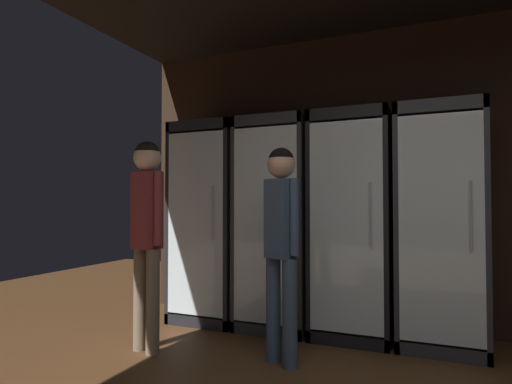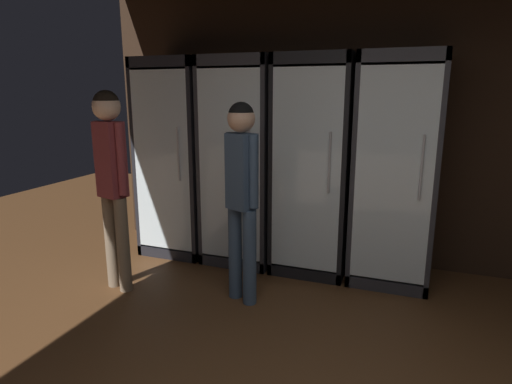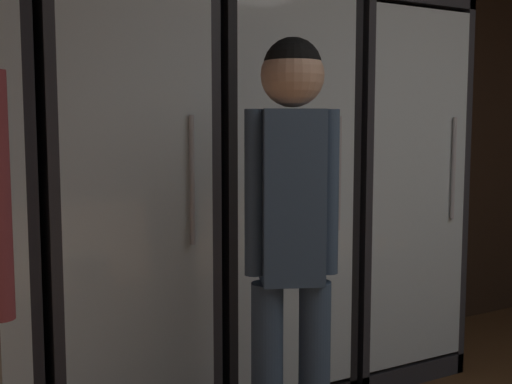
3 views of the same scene
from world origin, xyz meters
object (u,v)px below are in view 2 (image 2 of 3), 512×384
cooler_right (396,173)px  shopper_near (242,184)px  cooler_far_left (181,159)px  cooler_left (245,163)px  cooler_center (316,168)px  shopper_far (111,169)px

cooler_right → shopper_near: 1.39m
cooler_far_left → cooler_right: same height
cooler_left → shopper_near: bearing=-69.4°
cooler_left → cooler_far_left: bearing=-180.0°
cooler_center → cooler_right: size_ratio=1.00×
cooler_left → shopper_far: bearing=-124.5°
cooler_left → cooler_right: size_ratio=1.00×
cooler_far_left → shopper_far: cooler_far_left is taller
cooler_left → cooler_center: 0.70m
shopper_near → shopper_far: shopper_far is taller
cooler_far_left → cooler_left: same height
cooler_far_left → shopper_near: bearing=-40.6°
cooler_right → shopper_near: bearing=-140.2°
cooler_left → shopper_near: (0.33, -0.89, 0.00)m
cooler_far_left → shopper_far: 1.06m
cooler_far_left → cooler_left: 0.70m
cooler_far_left → cooler_left: bearing=0.0°
cooler_center → shopper_far: (-1.43, -1.05, 0.08)m
cooler_far_left → cooler_right: (2.10, 0.00, -0.00)m
shopper_near → cooler_center: bearing=67.5°
cooler_right → shopper_near: cooler_right is taller
cooler_center → shopper_near: cooler_center is taller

